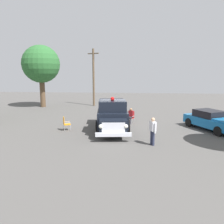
{
  "coord_description": "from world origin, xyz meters",
  "views": [
    {
      "loc": [
        -1.2,
        17.0,
        4.28
      ],
      "look_at": [
        0.34,
        0.5,
        1.31
      ],
      "focal_mm": 35.43,
      "sensor_mm": 36.0,
      "label": 1
    }
  ],
  "objects_px": {
    "lawn_chair_by_car": "(65,123)",
    "classic_hot_rod": "(212,120)",
    "oak_tree_distant": "(41,64)",
    "lawn_chair_near_truck": "(131,116)",
    "spectator_standing": "(153,129)",
    "utility_pole": "(94,77)",
    "spectator_seated": "(130,115)",
    "vintage_fire_truck": "(112,114)"
  },
  "relations": [
    {
      "from": "lawn_chair_by_car",
      "to": "oak_tree_distant",
      "type": "height_order",
      "value": "oak_tree_distant"
    },
    {
      "from": "vintage_fire_truck",
      "to": "classic_hot_rod",
      "type": "relative_size",
      "value": 1.31
    },
    {
      "from": "lawn_chair_near_truck",
      "to": "lawn_chair_by_car",
      "type": "distance_m",
      "value": 5.68
    },
    {
      "from": "vintage_fire_truck",
      "to": "spectator_seated",
      "type": "height_order",
      "value": "vintage_fire_truck"
    },
    {
      "from": "lawn_chair_by_car",
      "to": "spectator_standing",
      "type": "relative_size",
      "value": 0.61
    },
    {
      "from": "vintage_fire_truck",
      "to": "classic_hot_rod",
      "type": "xyz_separation_m",
      "value": [
        -7.48,
        -0.54,
        -0.45
      ]
    },
    {
      "from": "classic_hot_rod",
      "to": "spectator_standing",
      "type": "height_order",
      "value": "spectator_standing"
    },
    {
      "from": "vintage_fire_truck",
      "to": "spectator_standing",
      "type": "bearing_deg",
      "value": 128.55
    },
    {
      "from": "vintage_fire_truck",
      "to": "utility_pole",
      "type": "relative_size",
      "value": 0.85
    },
    {
      "from": "lawn_chair_near_truck",
      "to": "lawn_chair_by_car",
      "type": "bearing_deg",
      "value": 31.35
    },
    {
      "from": "lawn_chair_near_truck",
      "to": "spectator_seated",
      "type": "xyz_separation_m",
      "value": [
        0.05,
        0.12,
        0.11
      ]
    },
    {
      "from": "lawn_chair_near_truck",
      "to": "classic_hot_rod",
      "type": "bearing_deg",
      "value": 163.37
    },
    {
      "from": "utility_pole",
      "to": "lawn_chair_near_truck",
      "type": "bearing_deg",
      "value": 116.94
    },
    {
      "from": "vintage_fire_truck",
      "to": "classic_hot_rod",
      "type": "bearing_deg",
      "value": -175.86
    },
    {
      "from": "lawn_chair_near_truck",
      "to": "lawn_chair_by_car",
      "type": "relative_size",
      "value": 1.0
    },
    {
      "from": "spectator_standing",
      "to": "classic_hot_rod",
      "type": "bearing_deg",
      "value": -140.06
    },
    {
      "from": "spectator_seated",
      "to": "spectator_standing",
      "type": "bearing_deg",
      "value": 103.59
    },
    {
      "from": "classic_hot_rod",
      "to": "spectator_standing",
      "type": "xyz_separation_m",
      "value": [
        4.75,
        3.97,
        0.22
      ]
    },
    {
      "from": "vintage_fire_truck",
      "to": "classic_hot_rod",
      "type": "height_order",
      "value": "vintage_fire_truck"
    },
    {
      "from": "lawn_chair_by_car",
      "to": "classic_hot_rod",
      "type": "bearing_deg",
      "value": -174.0
    },
    {
      "from": "classic_hot_rod",
      "to": "spectator_seated",
      "type": "xyz_separation_m",
      "value": [
        6.11,
        -1.69,
        -0.05
      ]
    },
    {
      "from": "oak_tree_distant",
      "to": "utility_pole",
      "type": "distance_m",
      "value": 6.58
    },
    {
      "from": "lawn_chair_near_truck",
      "to": "lawn_chair_by_car",
      "type": "height_order",
      "value": "same"
    },
    {
      "from": "classic_hot_rod",
      "to": "utility_pole",
      "type": "relative_size",
      "value": 0.65
    },
    {
      "from": "utility_pole",
      "to": "spectator_seated",
      "type": "bearing_deg",
      "value": 116.4
    },
    {
      "from": "oak_tree_distant",
      "to": "utility_pole",
      "type": "relative_size",
      "value": 1.05
    },
    {
      "from": "vintage_fire_truck",
      "to": "classic_hot_rod",
      "type": "distance_m",
      "value": 7.51
    },
    {
      "from": "lawn_chair_near_truck",
      "to": "spectator_seated",
      "type": "height_order",
      "value": "spectator_seated"
    },
    {
      "from": "spectator_standing",
      "to": "oak_tree_distant",
      "type": "xyz_separation_m",
      "value": [
        12.43,
        -13.8,
        4.28
      ]
    },
    {
      "from": "vintage_fire_truck",
      "to": "spectator_seated",
      "type": "bearing_deg",
      "value": -121.45
    },
    {
      "from": "lawn_chair_near_truck",
      "to": "spectator_standing",
      "type": "distance_m",
      "value": 5.94
    },
    {
      "from": "spectator_seated",
      "to": "utility_pole",
      "type": "xyz_separation_m",
      "value": [
        4.87,
        -9.81,
        3.06
      ]
    },
    {
      "from": "classic_hot_rod",
      "to": "oak_tree_distant",
      "type": "height_order",
      "value": "oak_tree_distant"
    },
    {
      "from": "oak_tree_distant",
      "to": "utility_pole",
      "type": "bearing_deg",
      "value": -164.86
    },
    {
      "from": "spectator_standing",
      "to": "vintage_fire_truck",
      "type": "bearing_deg",
      "value": -51.45
    },
    {
      "from": "oak_tree_distant",
      "to": "lawn_chair_near_truck",
      "type": "bearing_deg",
      "value": 144.2
    },
    {
      "from": "classic_hot_rod",
      "to": "oak_tree_distant",
      "type": "xyz_separation_m",
      "value": [
        17.17,
        -9.82,
        4.5
      ]
    },
    {
      "from": "vintage_fire_truck",
      "to": "utility_pole",
      "type": "xyz_separation_m",
      "value": [
        3.51,
        -12.04,
        2.57
      ]
    },
    {
      "from": "lawn_chair_near_truck",
      "to": "utility_pole",
      "type": "bearing_deg",
      "value": -63.06
    },
    {
      "from": "lawn_chair_by_car",
      "to": "oak_tree_distant",
      "type": "bearing_deg",
      "value": -60.3
    },
    {
      "from": "lawn_chair_near_truck",
      "to": "spectator_standing",
      "type": "height_order",
      "value": "spectator_standing"
    },
    {
      "from": "lawn_chair_by_car",
      "to": "spectator_seated",
      "type": "xyz_separation_m",
      "value": [
        -4.8,
        -2.84,
        0.11
      ]
    }
  ]
}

